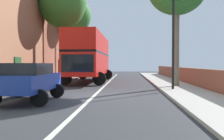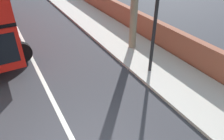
# 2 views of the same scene
# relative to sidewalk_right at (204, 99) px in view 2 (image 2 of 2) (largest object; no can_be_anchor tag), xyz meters

# --- Properties ---
(sidewalk_right) EXTENTS (2.60, 60.00, 0.12)m
(sidewalk_right) POSITION_rel_sidewalk_right_xyz_m (0.00, 0.00, 0.00)
(sidewalk_right) COLOR #B2ADA3
(sidewalk_right) RESTS_ON ground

